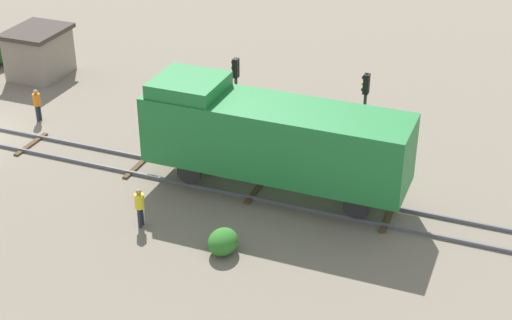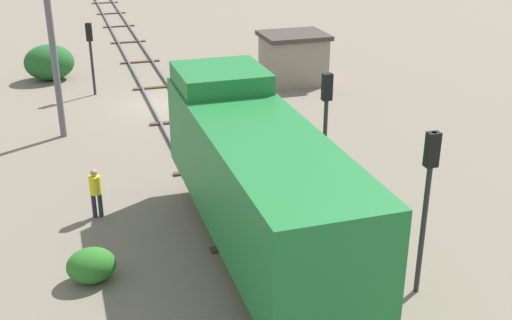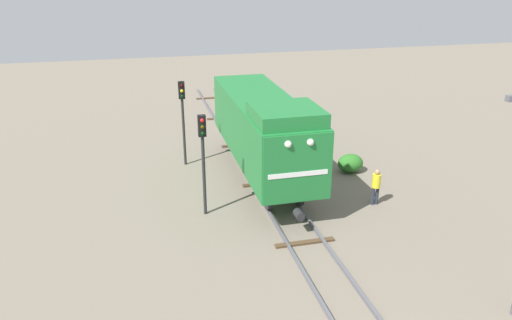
{
  "view_description": "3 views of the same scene",
  "coord_description": "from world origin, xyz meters",
  "px_view_note": "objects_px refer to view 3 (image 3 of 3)",
  "views": [
    {
      "loc": [
        26.83,
        25.04,
        17.36
      ],
      "look_at": [
        -0.39,
        14.27,
        1.28
      ],
      "focal_mm": 55.0,
      "sensor_mm": 36.0,
      "label": 1
    },
    {
      "loc": [
        4.89,
        30.6,
        10.03
      ],
      "look_at": [
        -0.72,
        12.89,
        2.1
      ],
      "focal_mm": 45.0,
      "sensor_mm": 36.0,
      "label": 2
    },
    {
      "loc": [
        -5.92,
        -7.31,
        10.23
      ],
      "look_at": [
        -0.92,
        12.89,
        1.99
      ],
      "focal_mm": 35.0,
      "sensor_mm": 36.0,
      "label": 3
    }
  ],
  "objects_px": {
    "traffic_signal_far": "(183,108)",
    "worker_by_signal": "(376,184)",
    "locomotive": "(264,127)",
    "traffic_signal_mid": "(203,147)"
  },
  "relations": [
    {
      "from": "locomotive",
      "to": "traffic_signal_far",
      "type": "height_order",
      "value": "locomotive"
    },
    {
      "from": "traffic_signal_mid",
      "to": "traffic_signal_far",
      "type": "xyz_separation_m",
      "value": [
        -0.2,
        5.97,
        0.06
      ]
    },
    {
      "from": "locomotive",
      "to": "traffic_signal_mid",
      "type": "xyz_separation_m",
      "value": [
        -3.4,
        -3.0,
        0.33
      ]
    },
    {
      "from": "traffic_signal_far",
      "to": "worker_by_signal",
      "type": "distance_m",
      "value": 10.64
    },
    {
      "from": "worker_by_signal",
      "to": "traffic_signal_mid",
      "type": "bearing_deg",
      "value": -164.77
    },
    {
      "from": "locomotive",
      "to": "worker_by_signal",
      "type": "xyz_separation_m",
      "value": [
        4.2,
        -3.93,
        -1.78
      ]
    },
    {
      "from": "worker_by_signal",
      "to": "locomotive",
      "type": "bearing_deg",
      "value": 159.11
    },
    {
      "from": "traffic_signal_far",
      "to": "worker_by_signal",
      "type": "xyz_separation_m",
      "value": [
        7.8,
        -6.9,
        -2.16
      ]
    },
    {
      "from": "locomotive",
      "to": "worker_by_signal",
      "type": "height_order",
      "value": "locomotive"
    },
    {
      "from": "worker_by_signal",
      "to": "traffic_signal_far",
      "type": "bearing_deg",
      "value": 160.7
    }
  ]
}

